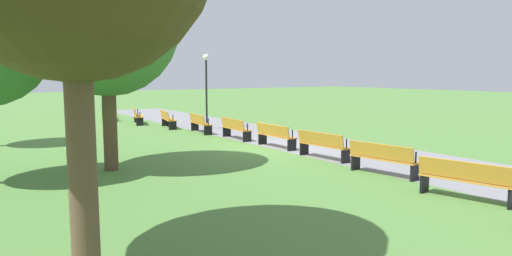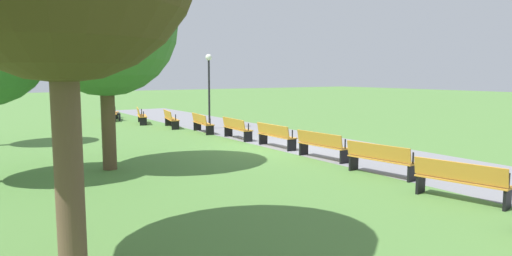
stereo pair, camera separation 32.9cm
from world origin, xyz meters
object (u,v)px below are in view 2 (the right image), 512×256
Objects in this scene: bench_1 at (141,115)px; bench_3 at (202,123)px; bench_0 at (113,113)px; tree_4 at (105,24)px; bench_7 at (380,158)px; bench_8 at (460,180)px; lamp_post at (209,76)px; trash_bin at (111,110)px; person_seated at (115,110)px; bench_5 at (275,135)px; bench_2 at (170,118)px; bench_6 at (322,145)px; bench_4 at (236,128)px.

bench_1 is 1.00× the size of bench_3.
bench_0 is 0.32× the size of tree_4.
bench_7 is at bearing 19.75° from bench_1.
lamp_post is (-14.92, 1.55, 2.15)m from bench_8.
trash_bin is (-8.39, -2.66, -2.15)m from lamp_post.
person_seated reaches higher than bench_8.
person_seated reaches higher than bench_5.
bench_1 is 2.15× the size of trash_bin.
bench_3 and bench_8 have the same top height.
bench_2 is at bearing -174.09° from bench_5.
person_seated is at bearing 177.99° from bench_7.
bench_3 and bench_5 have the same top height.
bench_5 is (5.45, 0.38, 0.00)m from bench_3.
bench_8 is 15.15m from lamp_post.
bench_2 is 1.69× the size of person_seated.
bench_5 and bench_7 have the same top height.
bench_0 is 8.18m from bench_3.
lamp_post reaches higher than bench_5.
bench_8 is (13.59, -0.47, 0.00)m from bench_3.
person_seated is at bearing -176.05° from bench_6.
bench_4 is 0.99× the size of bench_8.
bench_0 is 0.99× the size of bench_1.
bench_4 is 5.46m from bench_6.
tree_4 is 6.60× the size of trash_bin.
bench_7 is (2.72, -0.28, 0.00)m from bench_6.
bench_4 is at bearing 170.13° from bench_7.
bench_0 and bench_5 have the same top height.
bench_3 is 9.22m from tree_4.
bench_7 is (16.24, 1.12, 0.00)m from bench_1.
bench_1 is at bearing 5.97° from trash_bin.
bench_3 is at bearing 9.21° from trash_bin.
bench_7 is 0.32× the size of tree_4.
bench_2 is 2.97m from lamp_post.
bench_2 and bench_3 have the same top height.
trash_bin reaches higher than bench_8.
bench_6 is (5.46, 0.00, 0.00)m from bench_4.
bench_5 is at bearing 11.84° from bench_3.
bench_5 is at bearing 7.33° from trash_bin.
bench_6 is 2.73m from bench_7.
bench_3 is 2.73m from bench_4.
lamp_post is at bearing 45.19° from person_seated.
bench_7 is at bearing 25.65° from person_seated.
bench_6 is 1.67× the size of person_seated.
bench_6 is at bearing 166.19° from bench_7.
bench_0 is at bearing -153.46° from person_seated.
bench_6 is 0.32× the size of tree_4.
bench_5 is at bearing -5.93° from lamp_post.
bench_4 is 1.01× the size of bench_5.
bench_6 is (16.13, 2.23, 0.00)m from bench_0.
bench_0 is 7.58m from lamp_post.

